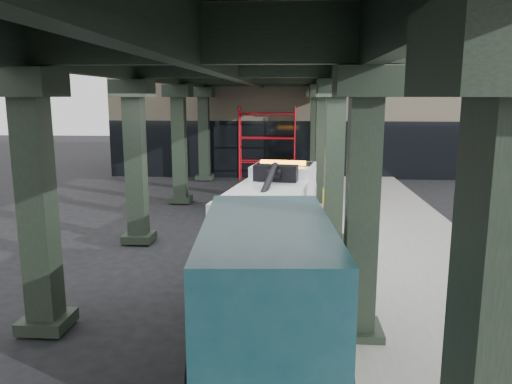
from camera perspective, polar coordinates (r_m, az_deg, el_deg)
The scene contains 8 objects.
ground at distance 13.63m, azimuth -1.78°, elevation -8.49°, with size 90.00×90.00×0.00m, color black.
sidewalk at distance 15.76m, azimuth 15.59°, elevation -5.91°, with size 5.00×40.00×0.15m, color gray.
lane_stripe at distance 15.46m, azimuth 5.30°, elevation -6.14°, with size 0.12×38.00×0.01m, color silver.
viaduct at distance 14.92m, azimuth -2.68°, elevation 14.48°, with size 7.40×32.00×6.40m.
building at distance 32.80m, azimuth 5.32°, elevation 9.88°, with size 22.00×10.00×8.00m, color #C6B793.
scaffolding at distance 27.57m, azimuth 1.30°, elevation 5.82°, with size 3.08×0.88×4.00m.
tow_truck at distance 16.10m, azimuth 2.06°, elevation -1.07°, with size 3.13×7.64×2.44m.
towed_van at distance 9.13m, azimuth 1.22°, elevation -9.75°, with size 2.74×6.08×2.41m.
Camera 1 is at (1.33, -12.79, 4.50)m, focal length 35.00 mm.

